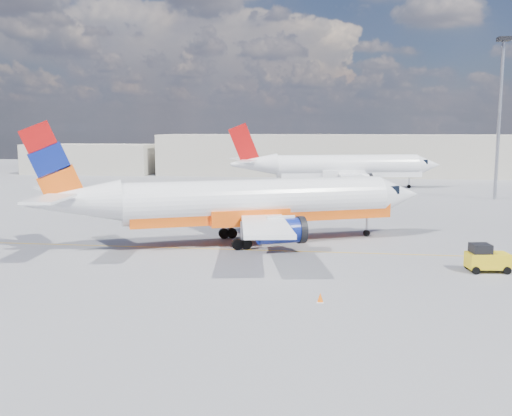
# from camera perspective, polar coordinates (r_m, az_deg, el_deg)

# --- Properties ---
(ground) EXTENTS (240.00, 240.00, 0.00)m
(ground) POSITION_cam_1_polar(r_m,az_deg,el_deg) (40.95, 1.43, -5.17)
(ground) COLOR #5C5C61
(ground) RESTS_ON ground
(taxi_line) EXTENTS (70.00, 0.15, 0.01)m
(taxi_line) POSITION_cam_1_polar(r_m,az_deg,el_deg) (43.86, 1.85, -4.28)
(taxi_line) COLOR gold
(taxi_line) RESTS_ON ground
(terminal_main) EXTENTS (70.00, 14.00, 8.00)m
(terminal_main) POSITION_cam_1_polar(r_m,az_deg,el_deg) (114.76, 8.03, 5.28)
(terminal_main) COLOR #BDB7A3
(terminal_main) RESTS_ON ground
(terminal_annex) EXTENTS (26.00, 10.00, 6.00)m
(terminal_annex) POSITION_cam_1_polar(r_m,az_deg,el_deg) (122.20, -16.21, 4.73)
(terminal_annex) COLOR #BDB7A3
(terminal_annex) RESTS_ON ground
(main_jet) EXTENTS (32.36, 24.37, 9.97)m
(main_jet) POSITION_cam_1_polar(r_m,az_deg,el_deg) (46.11, -1.05, 0.52)
(main_jet) COLOR white
(main_jet) RESTS_ON ground
(second_jet) EXTENTS (33.39, 25.49, 10.09)m
(second_jet) POSITION_cam_1_polar(r_m,az_deg,el_deg) (88.25, 8.46, 4.05)
(second_jet) COLOR white
(second_jet) RESTS_ON ground
(gse_tug) EXTENTS (2.78, 1.94, 1.86)m
(gse_tug) POSITION_cam_1_polar(r_m,az_deg,el_deg) (40.29, 22.03, -4.70)
(gse_tug) COLOR black
(gse_tug) RESTS_ON ground
(traffic_cone) EXTENTS (0.38, 0.38, 0.54)m
(traffic_cone) POSITION_cam_1_polar(r_m,az_deg,el_deg) (31.31, 6.44, -8.90)
(traffic_cone) COLOR white
(traffic_cone) RESTS_ON ground
(floodlight_mast) EXTENTS (1.51, 1.51, 20.75)m
(floodlight_mast) POSITION_cam_1_polar(r_m,az_deg,el_deg) (80.85, 23.22, 9.58)
(floodlight_mast) COLOR #9A9AA2
(floodlight_mast) RESTS_ON ground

